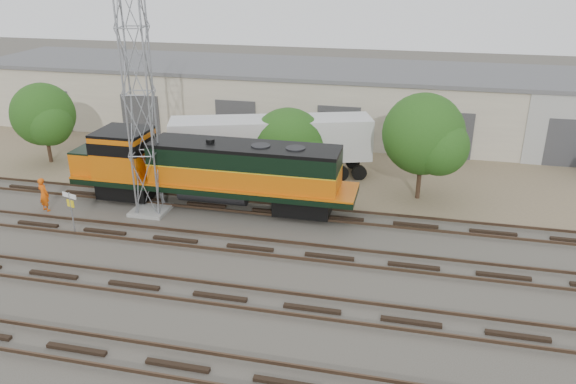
% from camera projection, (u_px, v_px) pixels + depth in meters
% --- Properties ---
extents(ground, '(140.00, 140.00, 0.00)m').
position_uv_depth(ground, '(241.00, 264.00, 26.64)').
color(ground, '#47423A').
rests_on(ground, ground).
extents(dirt_strip, '(80.00, 16.00, 0.02)m').
position_uv_depth(dirt_strip, '(304.00, 161.00, 40.13)').
color(dirt_strip, '#726047').
rests_on(dirt_strip, ground).
extents(tracks, '(80.00, 20.40, 0.28)m').
position_uv_depth(tracks, '(220.00, 297.00, 23.91)').
color(tracks, black).
rests_on(tracks, ground).
extents(warehouse, '(58.40, 10.40, 5.30)m').
position_uv_depth(warehouse, '(324.00, 100.00, 46.27)').
color(warehouse, beige).
rests_on(warehouse, ground).
extents(locomotive, '(16.64, 2.92, 4.00)m').
position_uv_depth(locomotive, '(207.00, 169.00, 31.95)').
color(locomotive, black).
rests_on(locomotive, tracks).
extents(signal_tower, '(2.00, 2.00, 13.56)m').
position_uv_depth(signal_tower, '(139.00, 98.00, 29.57)').
color(signal_tower, gray).
rests_on(signal_tower, ground).
extents(sign_post, '(0.95, 0.34, 2.40)m').
position_uv_depth(sign_post, '(71.00, 206.00, 28.77)').
color(sign_post, gray).
rests_on(sign_post, ground).
extents(worker, '(0.83, 0.67, 1.99)m').
position_uv_depth(worker, '(44.00, 194.00, 31.91)').
color(worker, '#E3550C').
rests_on(worker, ground).
extents(semi_trailer, '(13.05, 6.43, 3.96)m').
position_uv_depth(semi_trailer, '(276.00, 141.00, 36.37)').
color(semi_trailer, silver).
rests_on(semi_trailer, ground).
extents(tree_west, '(4.53, 4.31, 5.64)m').
position_uv_depth(tree_west, '(45.00, 117.00, 38.48)').
color(tree_west, '#382619').
rests_on(tree_west, ground).
extents(tree_mid, '(5.18, 4.93, 4.93)m').
position_uv_depth(tree_mid, '(291.00, 149.00, 36.21)').
color(tree_mid, '#382619').
rests_on(tree_mid, ground).
extents(tree_east, '(4.99, 4.75, 6.41)m').
position_uv_depth(tree_east, '(427.00, 137.00, 32.22)').
color(tree_east, '#382619').
rests_on(tree_east, ground).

